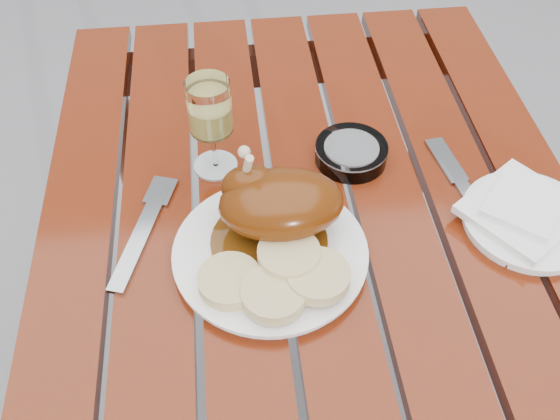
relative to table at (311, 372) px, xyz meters
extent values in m
cube|color=maroon|center=(0.00, 0.00, 0.00)|extent=(0.80, 1.20, 0.75)
cylinder|color=white|center=(-0.07, -0.01, 0.38)|extent=(0.29, 0.29, 0.02)
cylinder|color=#4F2909|center=(-0.07, 0.00, 0.39)|extent=(0.16, 0.16, 0.00)
ellipsoid|color=#6B3108|center=(-0.05, 0.03, 0.44)|extent=(0.17, 0.11, 0.09)
ellipsoid|color=#6B3108|center=(-0.09, 0.05, 0.45)|extent=(0.08, 0.06, 0.07)
cylinder|color=#C6B28C|center=(-0.10, 0.06, 0.47)|extent=(0.02, 0.04, 0.09)
cylinder|color=#DBBF85|center=(-0.13, -0.06, 0.40)|extent=(0.08, 0.08, 0.02)
cylinder|color=#DBBF85|center=(-0.08, -0.09, 0.41)|extent=(0.08, 0.08, 0.02)
cylinder|color=#DBBF85|center=(-0.02, -0.08, 0.41)|extent=(0.08, 0.08, 0.02)
cylinder|color=#DBBF85|center=(-0.05, -0.04, 0.41)|extent=(0.08, 0.08, 0.02)
cylinder|color=#DCCF64|center=(-0.14, 0.18, 0.46)|extent=(0.09, 0.09, 0.16)
cylinder|color=white|center=(0.30, 0.01, 0.38)|extent=(0.25, 0.25, 0.02)
cube|color=white|center=(0.29, 0.02, 0.40)|extent=(0.20, 0.20, 0.01)
cylinder|color=#B2B7BC|center=(0.07, 0.17, 0.39)|extent=(0.14, 0.14, 0.03)
cube|color=gray|center=(-0.25, 0.04, 0.38)|extent=(0.08, 0.20, 0.01)
cube|color=gray|center=(0.24, 0.05, 0.38)|extent=(0.05, 0.23, 0.01)
camera|label=1|loc=(-0.12, -0.54, 1.06)|focal=40.00mm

